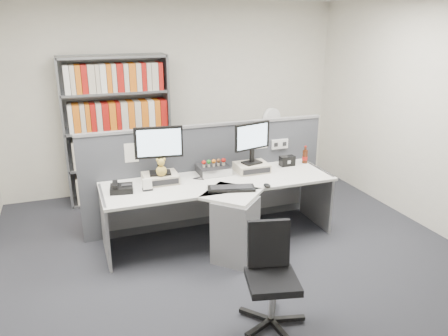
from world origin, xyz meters
name	(u,v)px	position (x,y,z in m)	size (l,w,h in m)	color
ground	(246,273)	(0.00, 0.00, 0.00)	(5.50, 5.50, 0.00)	#31333A
room_shell	(249,97)	(0.00, 0.00, 1.79)	(5.04, 5.54, 2.72)	silver
partition	(208,174)	(0.00, 1.25, 0.65)	(3.00, 0.08, 1.27)	#45474E
desk	(226,209)	(0.00, 0.60, 0.46)	(2.60, 1.20, 0.72)	silver
monitor_riser_left	(160,178)	(-0.63, 0.98, 0.77)	(0.38, 0.31, 0.10)	beige
monitor_riser_right	(252,167)	(0.47, 0.98, 0.77)	(0.38, 0.31, 0.10)	beige
monitor_left	(159,146)	(-0.63, 0.98, 1.14)	(0.52, 0.19, 0.53)	black
monitor_right	(252,139)	(0.47, 0.98, 1.11)	(0.47, 0.20, 0.49)	black
desktop_pc	(213,170)	(0.02, 1.06, 0.77)	(0.36, 0.32, 0.09)	black
figurines	(215,162)	(0.04, 1.05, 0.87)	(0.30, 0.05, 0.09)	beige
keyboard	(231,188)	(0.03, 0.50, 0.74)	(0.53, 0.31, 0.03)	black
mouse	(267,186)	(0.42, 0.43, 0.74)	(0.07, 0.11, 0.04)	black
desk_phone	(121,188)	(-1.08, 0.85, 0.76)	(0.26, 0.24, 0.10)	black
desk_calendar	(147,185)	(-0.81, 0.79, 0.77)	(0.11, 0.08, 0.13)	black
plush_toy	(161,169)	(-0.63, 0.90, 0.91)	(0.12, 0.12, 0.20)	gold
speaker	(287,161)	(0.97, 1.03, 0.78)	(0.18, 0.10, 0.12)	black
cola_bottle	(305,157)	(1.22, 1.04, 0.80)	(0.07, 0.07, 0.22)	#3F190A
shelving_unit	(118,132)	(-0.90, 2.44, 0.98)	(1.41, 0.40, 2.00)	slate
filing_cabinet	(269,168)	(1.20, 1.99, 0.35)	(0.45, 0.61, 0.70)	slate
desk_fan	(271,122)	(1.20, 1.99, 1.04)	(0.32, 0.20, 0.55)	white
office_chair	(271,272)	(-0.09, -0.73, 0.46)	(0.57, 0.56, 0.86)	silver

